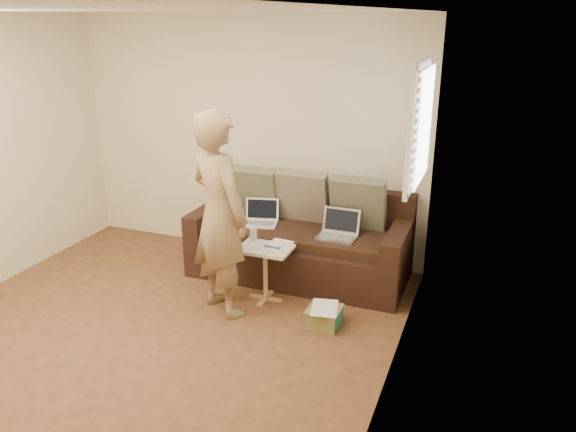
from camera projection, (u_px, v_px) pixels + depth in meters
The scene contains 17 objects.
floor at pixel (136, 347), 4.59m from camera, with size 4.50×4.50×0.00m, color #4E321D.
ceiling at pixel (100, 10), 3.72m from camera, with size 4.50×4.50×0.00m, color white.
wall_back at pixel (248, 138), 6.13m from camera, with size 4.00×4.00×0.00m, color beige.
wall_right at pixel (388, 231), 3.48m from camera, with size 4.50×4.50×0.00m, color beige.
window_blinds at pixel (421, 125), 4.68m from camera, with size 0.12×0.88×1.08m, color white, non-canonical shape.
sofa at pixel (300, 237), 5.75m from camera, with size 2.20×0.95×0.85m, color black, non-canonical shape.
pillow_left at pixel (253, 191), 6.00m from camera, with size 0.55×0.14×0.55m, color #53563F, non-canonical shape.
pillow_mid at pixel (303, 196), 5.84m from camera, with size 0.55×0.14×0.55m, color #716351, non-canonical shape.
pillow_right at pixel (358, 204), 5.61m from camera, with size 0.55×0.14×0.55m, color #53563F, non-canonical shape.
laptop_silver at pixel (336, 238), 5.46m from camera, with size 0.37×0.27×0.25m, color #B7BABC, non-canonical shape.
laptop_white at pixel (260, 225), 5.81m from camera, with size 0.35×0.25×0.25m, color white, non-canonical shape.
person at pixel (219, 215), 4.89m from camera, with size 0.68×0.46×1.86m, color olive.
side_table at pixel (265, 274), 5.29m from camera, with size 0.49×0.34×0.54m, color silver, non-canonical shape.
drinking_glass at pixel (253, 235), 5.34m from camera, with size 0.07×0.07×0.12m, color silver, non-canonical shape.
scissors at pixel (272, 247), 5.18m from camera, with size 0.18×0.10×0.02m, color silver, non-canonical shape.
paper_on_table at pixel (277, 245), 5.25m from camera, with size 0.21×0.30×0.00m, color white, non-canonical shape.
striped_box at pixel (324, 317), 4.88m from camera, with size 0.29×0.29×0.18m, color #CF661F, non-canonical shape.
Camera 1 is at (2.58, -3.25, 2.57)m, focal length 34.95 mm.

